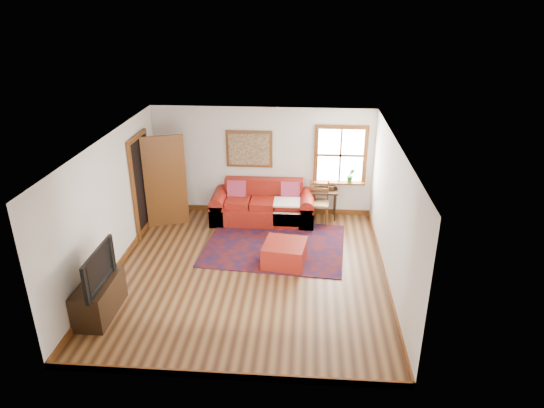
# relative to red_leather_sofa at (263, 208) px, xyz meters

# --- Properties ---
(ground) EXTENTS (5.50, 5.50, 0.00)m
(ground) POSITION_rel_red_leather_sofa_xyz_m (-0.05, -2.30, -0.30)
(ground) COLOR #3F2211
(ground) RESTS_ON ground
(room_envelope) EXTENTS (5.04, 5.54, 2.52)m
(room_envelope) POSITION_rel_red_leather_sofa_xyz_m (-0.05, -2.29, 1.35)
(room_envelope) COLOR silver
(room_envelope) RESTS_ON ground
(window) EXTENTS (1.18, 0.20, 1.38)m
(window) POSITION_rel_red_leather_sofa_xyz_m (1.73, 0.40, 1.01)
(window) COLOR white
(window) RESTS_ON ground
(doorway) EXTENTS (0.89, 1.08, 2.14)m
(doorway) POSITION_rel_red_leather_sofa_xyz_m (-2.25, -0.52, 0.77)
(doorway) COLOR black
(doorway) RESTS_ON ground
(framed_artwork) EXTENTS (1.05, 0.07, 0.85)m
(framed_artwork) POSITION_rel_red_leather_sofa_xyz_m (-0.35, 0.41, 1.25)
(framed_artwork) COLOR brown
(framed_artwork) RESTS_ON ground
(persian_rug) EXTENTS (2.97, 2.46, 0.02)m
(persian_rug) POSITION_rel_red_leather_sofa_xyz_m (0.35, -1.22, -0.29)
(persian_rug) COLOR #54120C
(persian_rug) RESTS_ON ground
(red_leather_sofa) EXTENTS (2.30, 0.95, 0.90)m
(red_leather_sofa) POSITION_rel_red_leather_sofa_xyz_m (0.00, 0.00, 0.00)
(red_leather_sofa) COLOR maroon
(red_leather_sofa) RESTS_ON ground
(red_ottoman) EXTENTS (0.87, 0.87, 0.44)m
(red_ottoman) POSITION_rel_red_leather_sofa_xyz_m (0.59, -1.94, -0.08)
(red_ottoman) COLOR maroon
(red_ottoman) RESTS_ON ground
(side_table) EXTENTS (0.57, 0.43, 0.69)m
(side_table) POSITION_rel_red_leather_sofa_xyz_m (1.39, 0.22, 0.27)
(side_table) COLOR black
(side_table) RESTS_ON ground
(ladder_back_chair) EXTENTS (0.47, 0.45, 0.96)m
(ladder_back_chair) POSITION_rel_red_leather_sofa_xyz_m (1.25, 0.00, 0.22)
(ladder_back_chair) COLOR tan
(ladder_back_chair) RESTS_ON ground
(media_cabinet) EXTENTS (0.49, 1.09, 0.60)m
(media_cabinet) POSITION_rel_red_leather_sofa_xyz_m (-2.29, -3.74, 0.00)
(media_cabinet) COLOR black
(media_cabinet) RESTS_ON ground
(television) EXTENTS (0.14, 1.08, 0.62)m
(television) POSITION_rel_red_leather_sofa_xyz_m (-2.27, -3.84, 0.61)
(television) COLOR black
(television) RESTS_ON media_cabinet
(candle_hurricane) EXTENTS (0.12, 0.12, 0.18)m
(candle_hurricane) POSITION_rel_red_leather_sofa_xyz_m (-2.24, -3.39, 0.38)
(candle_hurricane) COLOR silver
(candle_hurricane) RESTS_ON media_cabinet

